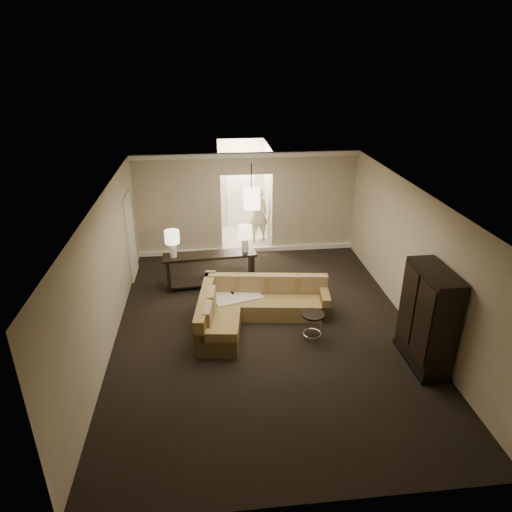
{
  "coord_description": "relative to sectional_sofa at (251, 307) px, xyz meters",
  "views": [
    {
      "loc": [
        -1.05,
        -7.85,
        5.22
      ],
      "look_at": [
        -0.06,
        1.2,
        1.1
      ],
      "focal_mm": 32.0,
      "sensor_mm": 36.0,
      "label": 1
    }
  ],
  "objects": [
    {
      "name": "coffee_table",
      "position": [
        -0.33,
        0.57,
        -0.11
      ],
      "size": [
        1.25,
        1.25,
        0.43
      ],
      "rotation": [
        0.0,
        0.0,
        0.28
      ],
      "color": "silver",
      "rests_on": "ground"
    },
    {
      "name": "wall_back",
      "position": [
        0.26,
        3.65,
        1.08
      ],
      "size": [
        6.0,
        0.04,
        2.8
      ],
      "primitive_type": "cube",
      "color": "beige",
      "rests_on": "ground"
    },
    {
      "name": "ground",
      "position": [
        0.26,
        -0.35,
        -0.32
      ],
      "size": [
        8.0,
        8.0,
        0.0
      ],
      "primitive_type": "plane",
      "color": "black",
      "rests_on": "ground"
    },
    {
      "name": "console_table",
      "position": [
        -0.81,
        1.65,
        0.18
      ],
      "size": [
        2.21,
        0.66,
        0.84
      ],
      "rotation": [
        0.0,
        0.0,
        0.08
      ],
      "color": "black",
      "rests_on": "ground"
    },
    {
      "name": "sectional_sofa",
      "position": [
        0.0,
        0.0,
        0.0
      ],
      "size": [
        2.9,
        2.21,
        0.8
      ],
      "rotation": [
        0.0,
        0.0,
        -0.13
      ],
      "color": "brown",
      "rests_on": "ground"
    },
    {
      "name": "ceiling",
      "position": [
        0.26,
        -0.35,
        2.48
      ],
      "size": [
        6.0,
        8.0,
        0.02
      ],
      "primitive_type": "cube",
      "color": "white",
      "rests_on": "wall_back"
    },
    {
      "name": "wall_left",
      "position": [
        -2.74,
        -0.35,
        1.08
      ],
      "size": [
        0.04,
        8.0,
        2.8
      ],
      "primitive_type": "cube",
      "color": "beige",
      "rests_on": "ground"
    },
    {
      "name": "wall_front",
      "position": [
        0.26,
        -4.35,
        1.08
      ],
      "size": [
        6.0,
        0.04,
        2.8
      ],
      "primitive_type": "cube",
      "color": "beige",
      "rests_on": "ground"
    },
    {
      "name": "armoire",
      "position": [
        2.95,
        -1.74,
        0.57
      ],
      "size": [
        0.55,
        1.29,
        1.86
      ],
      "color": "black",
      "rests_on": "ground"
    },
    {
      "name": "baseboard",
      "position": [
        0.26,
        3.6,
        -0.26
      ],
      "size": [
        6.0,
        0.1,
        0.12
      ],
      "primitive_type": "cube",
      "color": "white",
      "rests_on": "ground"
    },
    {
      "name": "wall_right",
      "position": [
        3.26,
        -0.35,
        1.08
      ],
      "size": [
        0.04,
        8.0,
        2.8
      ],
      "primitive_type": "cube",
      "color": "beige",
      "rests_on": "ground"
    },
    {
      "name": "drink_table",
      "position": [
        1.14,
        -0.79,
        0.08
      ],
      "size": [
        0.45,
        0.45,
        0.56
      ],
      "rotation": [
        0.0,
        0.0,
        -0.12
      ],
      "color": "black",
      "rests_on": "ground"
    },
    {
      "name": "table_lamp_right",
      "position": [
        0.03,
        1.71,
        0.95
      ],
      "size": [
        0.34,
        0.34,
        0.64
      ],
      "color": "white",
      "rests_on": "console_table"
    },
    {
      "name": "pendant_light",
      "position": [
        0.26,
        2.35,
        1.63
      ],
      "size": [
        0.38,
        0.38,
        1.09
      ],
      "color": "black",
      "rests_on": "ceiling"
    },
    {
      "name": "table_lamp_left",
      "position": [
        -1.64,
        1.58,
        0.95
      ],
      "size": [
        0.34,
        0.34,
        0.64
      ],
      "color": "white",
      "rests_on": "console_table"
    },
    {
      "name": "crown_molding",
      "position": [
        0.26,
        3.6,
        2.41
      ],
      "size": [
        6.0,
        0.1,
        0.12
      ],
      "primitive_type": "cube",
      "color": "white",
      "rests_on": "wall_back"
    },
    {
      "name": "foyer",
      "position": [
        0.26,
        4.99,
        0.98
      ],
      "size": [
        1.44,
        2.02,
        2.8
      ],
      "color": "silver",
      "rests_on": "ground"
    },
    {
      "name": "side_door",
      "position": [
        -2.71,
        2.45,
        0.73
      ],
      "size": [
        0.05,
        0.9,
        2.1
      ],
      "primitive_type": "cube",
      "color": "white",
      "rests_on": "ground"
    },
    {
      "name": "person",
      "position": [
        0.65,
        4.37,
        0.61
      ],
      "size": [
        0.77,
        0.61,
        1.85
      ],
      "primitive_type": "imported",
      "rotation": [
        0.0,
        0.0,
        3.42
      ],
      "color": "beige",
      "rests_on": "ground"
    }
  ]
}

